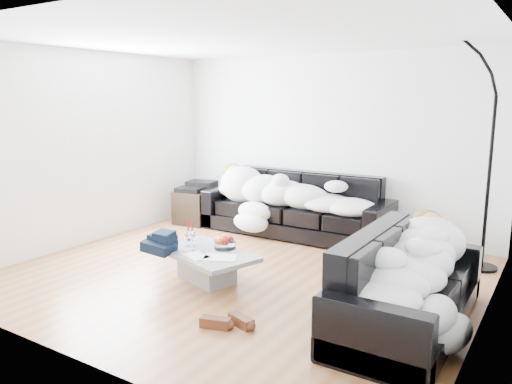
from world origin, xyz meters
The scene contains 24 objects.
ground centered at (0.00, 0.00, 0.00)m, with size 5.00×5.00×0.00m, color #94552C.
wall_back centered at (0.00, 2.25, 1.30)m, with size 5.00×0.02×2.60m, color silver.
wall_left centered at (-2.50, 0.00, 1.30)m, with size 0.02×4.50×2.60m, color silver.
wall_right centered at (2.50, 0.00, 1.30)m, with size 0.02×4.50×2.60m, color silver.
ceiling centered at (0.00, 0.00, 2.60)m, with size 5.00×5.00×0.00m, color white.
sofa_back centered at (-0.27, 1.80, 0.45)m, with size 2.74×0.95×0.90m, color black.
sofa_right centered at (1.96, -0.33, 0.41)m, with size 2.03×0.87×0.82m, color black.
sleeper_back centered at (-0.27, 1.75, 0.65)m, with size 2.32×0.80×0.46m, color white, non-canonical shape.
sleeper_right centered at (1.96, -0.33, 0.63)m, with size 1.74×0.74×0.43m, color white, non-canonical shape.
teal_cushion centered at (1.90, 0.30, 0.72)m, with size 0.36×0.30×0.20m, color #0B4E40.
coffee_table centered at (-0.21, -0.38, 0.17)m, with size 1.14×0.66×0.33m, color #939699.
fruit_bowl centered at (-0.10, -0.19, 0.41)m, with size 0.25×0.25×0.15m, color white.
wine_glass_a centered at (-0.44, -0.30, 0.42)m, with size 0.07×0.07×0.17m, color white.
wine_glass_b centered at (-0.50, -0.34, 0.42)m, with size 0.07×0.07×0.17m, color white.
wine_glass_c centered at (-0.35, -0.43, 0.41)m, with size 0.06×0.06×0.15m, color white.
candle_left centered at (-0.64, -0.16, 0.46)m, with size 0.05×0.05×0.26m, color maroon.
candle_right centered at (-0.58, -0.17, 0.45)m, with size 0.04×0.04×0.23m, color maroon.
newspaper_a centered at (0.05, -0.48, 0.34)m, with size 0.34×0.26×0.01m, color silver.
newspaper_b centered at (-0.19, -0.57, 0.34)m, with size 0.28×0.20×0.01m, color silver.
navy_jacket centered at (-0.63, -0.64, 0.50)m, with size 0.35×0.29×0.17m, color black, non-canonical shape.
shoes centered at (0.64, -1.18, 0.05)m, with size 0.45×0.33×0.10m, color #472311, non-canonical shape.
av_cabinet centered at (-1.96, 1.65, 0.26)m, with size 0.52×0.76×0.52m, color black.
stereo centered at (-1.96, 1.65, 0.59)m, with size 0.44×0.34×0.13m, color black.
floor_lamp centered at (2.28, 1.64, 1.22)m, with size 0.89×0.36×2.45m, color black, non-canonical shape.
Camera 1 is at (3.03, -4.48, 1.97)m, focal length 35.00 mm.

